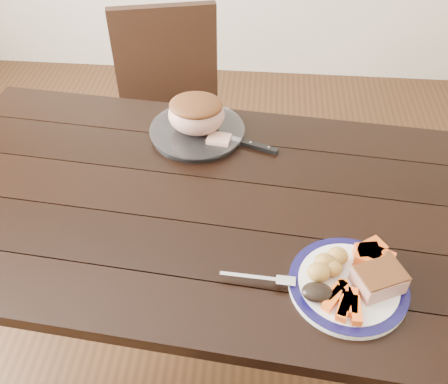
# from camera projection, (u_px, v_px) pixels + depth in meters

# --- Properties ---
(ground) EXTENTS (4.00, 4.00, 0.00)m
(ground) POSITION_uv_depth(u_px,v_px,m) (204.00, 338.00, 1.91)
(ground) COLOR #472B16
(ground) RESTS_ON ground
(dining_table) EXTENTS (1.67, 1.04, 0.75)m
(dining_table) POSITION_uv_depth(u_px,v_px,m) (197.00, 221.00, 1.45)
(dining_table) COLOR black
(dining_table) RESTS_ON ground
(chair_far) EXTENTS (0.51, 0.52, 0.93)m
(chair_far) POSITION_uv_depth(u_px,v_px,m) (171.00, 112.00, 2.09)
(chair_far) COLOR black
(chair_far) RESTS_ON ground
(dinner_plate) EXTENTS (0.28, 0.28, 0.02)m
(dinner_plate) POSITION_uv_depth(u_px,v_px,m) (348.00, 285.00, 1.17)
(dinner_plate) COLOR white
(dinner_plate) RESTS_ON dining_table
(plate_rim) EXTENTS (0.28, 0.28, 0.02)m
(plate_rim) POSITION_uv_depth(u_px,v_px,m) (349.00, 283.00, 1.16)
(plate_rim) COLOR #0E0B3A
(plate_rim) RESTS_ON dinner_plate
(serving_platter) EXTENTS (0.29, 0.29, 0.02)m
(serving_platter) POSITION_uv_depth(u_px,v_px,m) (197.00, 132.00, 1.60)
(serving_platter) COLOR white
(serving_platter) RESTS_ON dining_table
(pork_slice) EXTENTS (0.13, 0.12, 0.05)m
(pork_slice) POSITION_uv_depth(u_px,v_px,m) (378.00, 280.00, 1.13)
(pork_slice) COLOR tan
(pork_slice) RESTS_ON dinner_plate
(roasted_potatoes) EXTENTS (0.10, 0.10, 0.05)m
(roasted_potatoes) POSITION_uv_depth(u_px,v_px,m) (328.00, 265.00, 1.17)
(roasted_potatoes) COLOR gold
(roasted_potatoes) RESTS_ON dinner_plate
(carrot_batons) EXTENTS (0.09, 0.11, 0.02)m
(carrot_batons) POSITION_uv_depth(u_px,v_px,m) (344.00, 301.00, 1.11)
(carrot_batons) COLOR orange
(carrot_batons) RESTS_ON dinner_plate
(pumpkin_wedges) EXTENTS (0.10, 0.09, 0.04)m
(pumpkin_wedges) POSITION_uv_depth(u_px,v_px,m) (372.00, 256.00, 1.19)
(pumpkin_wedges) COLOR #F75A1B
(pumpkin_wedges) RESTS_ON dinner_plate
(dark_mushroom) EXTENTS (0.07, 0.05, 0.03)m
(dark_mushroom) POSITION_uv_depth(u_px,v_px,m) (317.00, 292.00, 1.12)
(dark_mushroom) COLOR black
(dark_mushroom) RESTS_ON dinner_plate
(fork) EXTENTS (0.18, 0.03, 0.00)m
(fork) POSITION_uv_depth(u_px,v_px,m) (263.00, 279.00, 1.17)
(fork) COLOR silver
(fork) RESTS_ON dinner_plate
(roast_joint) EXTENTS (0.18, 0.15, 0.12)m
(roast_joint) POSITION_uv_depth(u_px,v_px,m) (196.00, 115.00, 1.55)
(roast_joint) COLOR tan
(roast_joint) RESTS_ON serving_platter
(cut_slice) EXTENTS (0.08, 0.06, 0.02)m
(cut_slice) POSITION_uv_depth(u_px,v_px,m) (219.00, 140.00, 1.54)
(cut_slice) COLOR tan
(cut_slice) RESTS_ON serving_platter
(carving_knife) EXTENTS (0.31, 0.13, 0.01)m
(carving_knife) POSITION_uv_depth(u_px,v_px,m) (248.00, 144.00, 1.56)
(carving_knife) COLOR silver
(carving_knife) RESTS_ON dining_table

